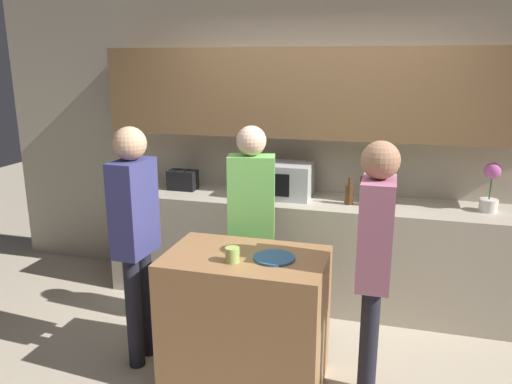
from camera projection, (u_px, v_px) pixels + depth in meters
back_wall at (317, 126)px, 4.39m from camera, size 6.40×0.40×2.70m
back_counter at (309, 250)px, 4.41m from camera, size 3.60×0.62×0.93m
kitchen_island at (246, 320)px, 3.26m from camera, size 1.02×0.64×0.90m
microwave at (282, 180)px, 4.36m from camera, size 0.52×0.39×0.30m
toaster at (183, 180)px, 4.62m from camera, size 0.26×0.16×0.18m
potted_plant at (491, 187)px, 3.91m from camera, size 0.14×0.14×0.40m
bottle_0 at (349, 194)px, 4.14m from camera, size 0.07×0.07×0.23m
bottle_1 at (365, 189)px, 4.19m from camera, size 0.08×0.08×0.30m
bottle_2 at (377, 195)px, 4.07m from camera, size 0.07×0.07×0.26m
plate_on_island at (274, 258)px, 3.08m from camera, size 0.26×0.26×0.01m
cup_0 at (232, 255)px, 3.03m from camera, size 0.09×0.09×0.09m
person_left at (135, 227)px, 3.36m from camera, size 0.22×0.35×1.68m
person_center at (251, 216)px, 3.70m from camera, size 0.37×0.26×1.64m
person_right at (375, 255)px, 2.91m from camera, size 0.22×0.34×1.66m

